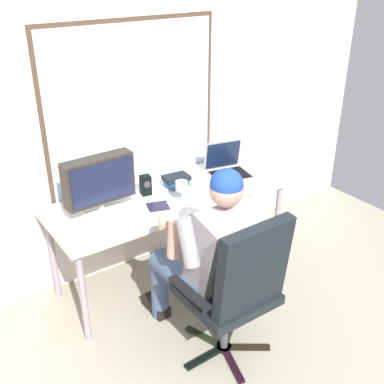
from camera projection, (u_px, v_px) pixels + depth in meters
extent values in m
cube|color=silver|center=(110.00, 113.00, 3.33)|extent=(5.04, 0.06, 2.53)
cube|color=#4C3828|center=(134.00, 115.00, 3.41)|extent=(1.36, 0.01, 1.34)
cube|color=silver|center=(134.00, 115.00, 3.41)|extent=(1.30, 0.02, 1.28)
cylinder|color=gray|center=(83.00, 297.00, 2.96)|extent=(0.04, 0.04, 0.68)
cylinder|color=gray|center=(277.00, 221.00, 3.81)|extent=(0.04, 0.04, 0.68)
cylinder|color=gray|center=(53.00, 257.00, 3.36)|extent=(0.04, 0.04, 0.68)
cylinder|color=gray|center=(234.00, 196.00, 4.21)|extent=(0.04, 0.04, 0.68)
cube|color=silver|center=(171.00, 196.00, 3.42)|extent=(1.79, 0.67, 0.04)
cube|color=black|center=(205.00, 357.00, 2.95)|extent=(0.30, 0.05, 0.02)
cube|color=black|center=(232.00, 364.00, 2.90)|extent=(0.13, 0.30, 0.02)
cube|color=black|center=(247.00, 347.00, 3.03)|extent=(0.27, 0.21, 0.02)
cube|color=black|center=(229.00, 331.00, 3.16)|extent=(0.26, 0.21, 0.02)
cube|color=black|center=(205.00, 337.00, 3.11)|extent=(0.14, 0.29, 0.02)
cylinder|color=black|center=(224.00, 347.00, 3.03)|extent=(0.10, 0.10, 0.02)
cylinder|color=#3F3F44|center=(225.00, 321.00, 2.93)|extent=(0.05, 0.05, 0.41)
cube|color=black|center=(226.00, 293.00, 2.83)|extent=(0.50, 0.50, 0.06)
cube|color=black|center=(253.00, 269.00, 2.54)|extent=(0.47, 0.13, 0.55)
cube|color=black|center=(260.00, 260.00, 2.91)|extent=(0.06, 0.35, 0.02)
cube|color=black|center=(189.00, 292.00, 2.64)|extent=(0.06, 0.35, 0.02)
cylinder|color=#3F506F|center=(219.00, 259.00, 3.10)|extent=(0.16, 0.48, 0.15)
cylinder|color=#3F506F|center=(198.00, 271.00, 3.38)|extent=(0.12, 0.12, 0.48)
cube|color=black|center=(193.00, 289.00, 3.51)|extent=(0.10, 0.24, 0.08)
cylinder|color=#3F506F|center=(179.00, 276.00, 2.93)|extent=(0.16, 0.48, 0.15)
cylinder|color=#3F506F|center=(160.00, 287.00, 3.21)|extent=(0.12, 0.12, 0.48)
cube|color=black|center=(156.00, 306.00, 3.34)|extent=(0.10, 0.24, 0.08)
cube|color=gray|center=(224.00, 250.00, 2.72)|extent=(0.39, 0.34, 0.56)
sphere|color=tan|center=(226.00, 190.00, 2.55)|extent=(0.19, 0.19, 0.19)
sphere|color=#1F4193|center=(227.00, 185.00, 2.54)|extent=(0.19, 0.19, 0.19)
cylinder|color=gray|center=(248.00, 219.00, 2.83)|extent=(0.09, 0.18, 0.29)
cylinder|color=tan|center=(237.00, 232.00, 2.95)|extent=(0.08, 0.14, 0.27)
sphere|color=tan|center=(233.00, 233.00, 2.99)|extent=(0.09, 0.09, 0.09)
cylinder|color=gray|center=(188.00, 242.00, 2.60)|extent=(0.09, 0.18, 0.29)
cylinder|color=tan|center=(174.00, 238.00, 2.72)|extent=(0.08, 0.11, 0.27)
sphere|color=tan|center=(165.00, 222.00, 2.76)|extent=(0.09, 0.09, 0.09)
cube|color=beige|center=(102.00, 211.00, 3.16)|extent=(0.25, 0.21, 0.02)
cylinder|color=beige|center=(101.00, 205.00, 3.14)|extent=(0.04, 0.04, 0.07)
cube|color=#2A251E|center=(99.00, 180.00, 3.06)|extent=(0.48, 0.13, 0.31)
cube|color=#191E38|center=(103.00, 183.00, 3.01)|extent=(0.43, 0.03, 0.27)
cube|color=gray|center=(230.00, 175.00, 3.67)|extent=(0.35, 0.30, 0.02)
cube|color=black|center=(230.00, 174.00, 3.67)|extent=(0.32, 0.27, 0.00)
cube|color=gray|center=(223.00, 154.00, 3.74)|extent=(0.31, 0.11, 0.23)
cube|color=#0F1933|center=(223.00, 155.00, 3.73)|extent=(0.28, 0.09, 0.21)
cylinder|color=silver|center=(182.00, 200.00, 3.32)|extent=(0.07, 0.07, 0.00)
cylinder|color=silver|center=(182.00, 195.00, 3.30)|extent=(0.01, 0.01, 0.08)
cylinder|color=silver|center=(182.00, 186.00, 3.27)|extent=(0.09, 0.09, 0.06)
cylinder|color=#4F1520|center=(182.00, 188.00, 3.27)|extent=(0.08, 0.08, 0.03)
cube|color=black|center=(146.00, 185.00, 3.37)|extent=(0.08, 0.08, 0.14)
cylinder|color=#333338|center=(147.00, 184.00, 3.33)|extent=(0.05, 0.02, 0.05)
cube|color=#337933|center=(178.00, 185.00, 3.52)|extent=(0.16, 0.15, 0.02)
cube|color=#2552A1|center=(177.00, 182.00, 3.50)|extent=(0.18, 0.13, 0.03)
cube|color=black|center=(176.00, 178.00, 3.49)|extent=(0.20, 0.15, 0.03)
cube|color=#221B35|center=(158.00, 206.00, 3.23)|extent=(0.17, 0.16, 0.01)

